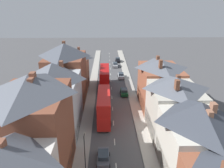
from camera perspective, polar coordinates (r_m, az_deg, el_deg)
name	(u,v)px	position (r m, az deg, el deg)	size (l,w,h in m)	color
pavement_left	(91,94)	(55.15, -5.38, -2.64)	(2.20, 104.00, 0.14)	#A8A399
pavement_right	(132,94)	(55.37, 5.22, -2.53)	(2.20, 104.00, 0.14)	#A8A399
centre_line_dashes	(112,97)	(53.22, -0.02, -3.51)	(0.14, 97.80, 0.01)	silver
terrace_row_left	(47,113)	(34.27, -16.60, -7.18)	(8.00, 60.45, 14.33)	brown
terrace_row_right	(195,137)	(31.12, 20.83, -12.90)	(8.00, 50.21, 12.85)	#935138
double_decker_bus_lead	(105,77)	(58.63, -1.96, 1.77)	(2.74, 10.80, 5.30)	#B70F0F
double_decker_bus_mid_street	(104,106)	(42.83, -2.11, -5.68)	(2.74, 10.80, 5.30)	red
car_near_blue	(121,76)	(66.24, 2.36, 2.23)	(1.90, 4.16, 1.69)	#B7BABF
car_near_silver	(118,60)	(84.65, 1.53, 6.35)	(1.90, 3.95, 1.67)	black
car_parked_left_a	(124,92)	(54.47, 3.20, -2.01)	(1.90, 4.05, 1.65)	#144728
car_parked_right_a	(115,65)	(78.13, 0.82, 5.11)	(1.90, 4.54, 1.61)	#B7BABF
car_mid_black	(103,157)	(33.21, -2.26, -18.55)	(1.90, 4.09, 1.69)	#4C515B
street_lamp	(85,150)	(30.74, -7.13, -16.75)	(0.20, 1.12, 5.50)	black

